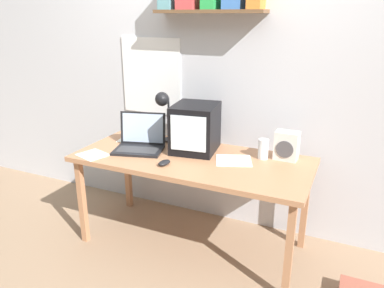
{
  "coord_description": "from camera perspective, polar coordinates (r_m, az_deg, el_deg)",
  "views": [
    {
      "loc": [
        1.02,
        -2.25,
        1.67
      ],
      "look_at": [
        0.0,
        0.0,
        0.81
      ],
      "focal_mm": 35.0,
      "sensor_mm": 36.0,
      "label": 1
    }
  ],
  "objects": [
    {
      "name": "crt_monitor",
      "position": [
        2.74,
        0.5,
        2.49
      ],
      "size": [
        0.35,
        0.39,
        0.35
      ],
      "rotation": [
        0.0,
        0.0,
        0.14
      ],
      "color": "black",
      "rests_on": "corner_desk"
    },
    {
      "name": "space_heater",
      "position": [
        2.66,
        14.21,
        -0.26
      ],
      "size": [
        0.16,
        0.12,
        0.2
      ],
      "rotation": [
        0.0,
        0.0,
        -0.04
      ],
      "color": "silver",
      "rests_on": "corner_desk"
    },
    {
      "name": "loose_paper_near_laptop",
      "position": [
        2.61,
        6.38,
        -2.51
      ],
      "size": [
        0.3,
        0.29,
        0.0
      ],
      "rotation": [
        0.0,
        0.0,
        0.37
      ],
      "color": "white",
      "rests_on": "corner_desk"
    },
    {
      "name": "laptop",
      "position": [
        2.83,
        -7.88,
        0.56
      ],
      "size": [
        0.41,
        0.36,
        0.26
      ],
      "rotation": [
        0.0,
        0.0,
        0.27
      ],
      "color": "black",
      "rests_on": "corner_desk"
    },
    {
      "name": "juice_glass",
      "position": [
        2.66,
        10.79,
        -0.9
      ],
      "size": [
        0.07,
        0.07,
        0.14
      ],
      "color": "white",
      "rests_on": "corner_desk"
    },
    {
      "name": "desk_lamp",
      "position": [
        2.89,
        -4.41,
        6.0
      ],
      "size": [
        0.13,
        0.17,
        0.4
      ],
      "rotation": [
        0.0,
        0.0,
        -0.35
      ],
      "color": "black",
      "rests_on": "corner_desk"
    },
    {
      "name": "ground_plane",
      "position": [
        2.98,
        0.0,
        -14.82
      ],
      "size": [
        12.0,
        12.0,
        0.0
      ],
      "primitive_type": "plane",
      "color": "#95785D"
    },
    {
      "name": "loose_paper_near_monitor",
      "position": [
        2.78,
        -14.88,
        -1.6
      ],
      "size": [
        0.24,
        0.23,
        0.0
      ],
      "rotation": [
        0.0,
        0.0,
        -0.31
      ],
      "color": "white",
      "rests_on": "corner_desk"
    },
    {
      "name": "computer_mouse",
      "position": [
        2.52,
        -4.24,
        -2.86
      ],
      "size": [
        0.08,
        0.11,
        0.03
      ],
      "rotation": [
        0.0,
        0.0,
        -0.2
      ],
      "color": "black",
      "rests_on": "corner_desk"
    },
    {
      "name": "corner_desk",
      "position": [
        2.67,
        0.0,
        -3.19
      ],
      "size": [
        1.66,
        0.74,
        0.71
      ],
      "color": "#B07752",
      "rests_on": "ground_plane"
    },
    {
      "name": "back_wall",
      "position": [
        2.95,
        4.05,
        12.2
      ],
      "size": [
        5.6,
        0.24,
        2.6
      ],
      "color": "silver",
      "rests_on": "ground_plane"
    },
    {
      "name": "printed_handout",
      "position": [
        3.07,
        -8.79,
        0.81
      ],
      "size": [
        0.26,
        0.26,
        0.0
      ],
      "rotation": [
        0.0,
        0.0,
        0.19
      ],
      "color": "white",
      "rests_on": "corner_desk"
    }
  ]
}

